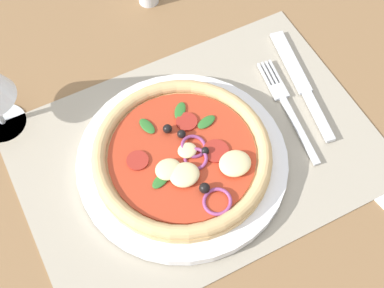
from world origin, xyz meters
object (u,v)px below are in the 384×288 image
at_px(pizza, 183,155).
at_px(fork, 286,104).
at_px(knife, 301,83).
at_px(plate, 182,162).

xyz_separation_m(pizza, fork, (0.17, 0.02, -0.02)).
relative_size(fork, knife, 0.90).
bearing_deg(knife, pizza, 110.93).
bearing_deg(knife, fork, 129.08).
xyz_separation_m(plate, knife, (0.21, 0.04, -0.00)).
bearing_deg(fork, knife, -52.97).
relative_size(plate, fork, 1.52).
bearing_deg(plate, pizza, -63.74).
xyz_separation_m(pizza, knife, (0.21, 0.04, -0.02)).
height_order(plate, pizza, pizza).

